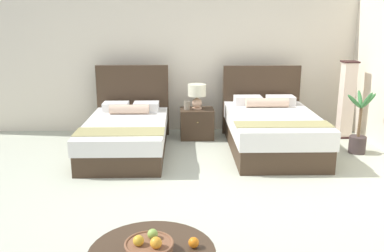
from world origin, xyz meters
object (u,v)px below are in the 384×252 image
at_px(bed_near_corner, 272,130).
at_px(vase, 187,105).
at_px(loose_orange, 194,243).
at_px(nightstand, 197,123).
at_px(fruit_bowl, 149,247).
at_px(floor_lamp_corner, 346,100).
at_px(potted_palm, 358,135).
at_px(bed_near_window, 127,133).
at_px(table_lamp, 197,93).

height_order(bed_near_corner, vase, bed_near_corner).
relative_size(bed_near_corner, loose_orange, 27.02).
distance_m(bed_near_corner, nightstand, 1.33).
bearing_deg(vase, loose_orange, -91.15).
distance_m(bed_near_corner, fruit_bowl, 3.92).
bearing_deg(nightstand, floor_lamp_corner, -1.47).
distance_m(fruit_bowl, potted_palm, 4.48).
height_order(nightstand, floor_lamp_corner, floor_lamp_corner).
relative_size(bed_near_window, bed_near_corner, 0.99).
xyz_separation_m(nightstand, potted_palm, (2.41, -0.92, 0.03)).
xyz_separation_m(bed_near_window, bed_near_corner, (2.24, -0.01, 0.04)).
relative_size(vase, floor_lamp_corner, 0.11).
relative_size(fruit_bowl, floor_lamp_corner, 0.27).
height_order(table_lamp, loose_orange, table_lamp).
height_order(bed_near_window, vase, bed_near_window).
distance_m(fruit_bowl, loose_orange, 0.33).
bearing_deg(nightstand, fruit_bowl, -97.64).
height_order(bed_near_corner, potted_palm, bed_near_corner).
bearing_deg(fruit_bowl, bed_near_corner, 64.40).
relative_size(bed_near_corner, floor_lamp_corner, 1.62).
height_order(fruit_bowl, loose_orange, fruit_bowl).
bearing_deg(bed_near_corner, table_lamp, 146.65).
distance_m(bed_near_window, potted_palm, 3.54).
xyz_separation_m(nightstand, fruit_bowl, (-0.57, -4.25, 0.21)).
bearing_deg(potted_palm, nightstand, 159.21).
height_order(nightstand, fruit_bowl, fruit_bowl).
bearing_deg(bed_near_window, vase, 35.06).
bearing_deg(fruit_bowl, potted_palm, 48.16).
bearing_deg(table_lamp, loose_orange, -93.45).
xyz_separation_m(vase, floor_lamp_corner, (2.71, -0.03, 0.07)).
height_order(fruit_bowl, floor_lamp_corner, floor_lamp_corner).
bearing_deg(loose_orange, potted_palm, 50.69).
height_order(loose_orange, potted_palm, potted_palm).
relative_size(nightstand, floor_lamp_corner, 0.43).
xyz_separation_m(vase, loose_orange, (-0.08, -4.13, -0.14)).
relative_size(fruit_bowl, potted_palm, 0.35).
xyz_separation_m(fruit_bowl, floor_lamp_corner, (3.11, 4.18, 0.19)).
bearing_deg(bed_near_window, floor_lamp_corner, 9.93).
xyz_separation_m(table_lamp, fruit_bowl, (-0.57, -4.27, -0.32)).
height_order(nightstand, potted_palm, potted_palm).
relative_size(vase, loose_orange, 1.87).
xyz_separation_m(table_lamp, potted_palm, (2.41, -0.94, -0.49)).
bearing_deg(bed_near_window, nightstand, 32.26).
distance_m(nightstand, potted_palm, 2.58).
bearing_deg(potted_palm, vase, 161.26).
relative_size(floor_lamp_corner, potted_palm, 1.31).
distance_m(floor_lamp_corner, potted_palm, 0.94).
xyz_separation_m(bed_near_corner, table_lamp, (-1.12, 0.74, 0.45)).
xyz_separation_m(vase, potted_palm, (2.58, -0.88, -0.29)).
bearing_deg(floor_lamp_corner, fruit_bowl, -126.63).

